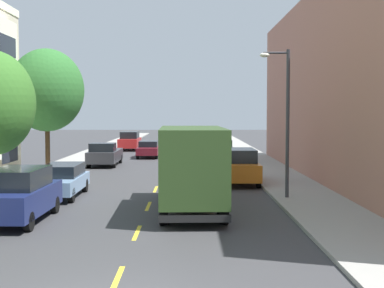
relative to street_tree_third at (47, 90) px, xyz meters
The scene contains 16 objects.
ground_plane 12.58m from the street_tree_third, 56.03° to the left, with size 160.00×160.00×0.00m, color #38383A.
sidewalk_left 9.11m from the street_tree_third, 95.33° to the left, with size 3.20×120.00×0.14m, color #99968E.
sidewalk_right 16.27m from the street_tree_third, 29.06° to the left, with size 3.20×120.00×0.14m, color #99968E.
lane_centerline_dashes 9.16m from the street_tree_third, 32.01° to the left, with size 0.14×47.20×0.01m.
street_tree_third is the anchor object (origin of this frame).
street_lamp 14.24m from the street_tree_third, 29.53° to the right, with size 1.35×0.28×6.57m.
delivery_box_truck 13.03m from the street_tree_third, 49.43° to the right, with size 2.59×8.20×3.35m.
parked_pickup_charcoal 9.92m from the street_tree_third, 77.52° to the left, with size 2.01×5.30×1.73m.
parked_suv_navy 12.54m from the street_tree_third, 80.43° to the right, with size 2.04×4.83×1.93m.
parked_hatchback_teal 27.02m from the street_tree_third, 65.91° to the left, with size 1.85×4.05×1.50m.
parked_pickup_white 16.18m from the street_tree_third, 46.83° to the left, with size 2.06×5.32×1.73m.
parked_suv_red 25.41m from the street_tree_third, 85.42° to the left, with size 1.99×4.82×1.93m.
parked_suv_orange 11.74m from the street_tree_third, ahead, with size 1.95×4.80×1.93m.
parked_wagon_forest 33.51m from the street_tree_third, 71.32° to the left, with size 1.91×4.74×1.50m.
parked_wagon_sky 7.65m from the street_tree_third, 69.77° to the right, with size 1.85×4.71×1.50m.
moving_burgundy_sedan 17.20m from the street_tree_third, 73.92° to the left, with size 1.80×4.50×1.43m.
Camera 1 is at (1.69, -10.57, 3.95)m, focal length 50.75 mm.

